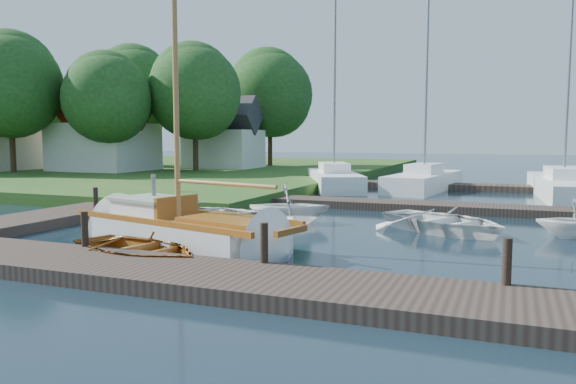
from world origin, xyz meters
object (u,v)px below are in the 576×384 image
at_px(mooring_post_3, 507,261).
at_px(tree_7, 270,93).
at_px(tree_2, 107,98).
at_px(marina_boat_0, 334,178).
at_px(marina_boat_1, 424,180).
at_px(sailboat, 188,234).
at_px(mooring_post_5, 178,187).
at_px(tree_5, 38,104).
at_px(tree_1, 10,85).
at_px(mooring_post_1, 85,229).
at_px(mooring_post_4, 96,199).
at_px(tender_c, 444,218).
at_px(tender_a, 198,211).
at_px(dinghy, 137,244).
at_px(tender_b, 289,203).
at_px(tree_3, 195,92).
at_px(marina_boat_3, 564,185).
at_px(house_a, 104,134).
at_px(mooring_post_2, 264,243).
at_px(tree_4, 134,91).
at_px(house_c, 224,140).

xyz_separation_m(mooring_post_3, tree_7, (-18.00, 31.05, 5.50)).
bearing_deg(tree_2, marina_boat_0, -0.38).
bearing_deg(marina_boat_1, sailboat, 176.99).
xyz_separation_m(mooring_post_3, mooring_post_5, (-13.00, 10.00, 0.00)).
bearing_deg(tree_5, tree_1, -53.13).
bearing_deg(mooring_post_1, tree_1, 140.92).
bearing_deg(mooring_post_4, sailboat, -28.13).
distance_m(tender_c, tree_2, 25.81).
bearing_deg(tender_a, tree_7, 1.61).
relative_size(dinghy, marina_boat_1, 0.33).
height_order(mooring_post_4, tender_b, tender_b).
distance_m(mooring_post_3, tree_3, 30.94).
bearing_deg(tender_b, tree_5, 39.71).
relative_size(tender_c, tree_5, 0.50).
bearing_deg(tender_b, tree_2, 36.28).
bearing_deg(marina_boat_3, tree_7, 54.25).
height_order(mooring_post_1, tender_a, mooring_post_1).
height_order(house_a, tree_3, tree_3).
bearing_deg(dinghy, tree_7, 34.18).
bearing_deg(mooring_post_1, sailboat, 55.38).
distance_m(mooring_post_5, house_a, 17.18).
distance_m(marina_boat_1, tree_1, 26.47).
bearing_deg(marina_boat_1, mooring_post_2, -173.10).
distance_m(mooring_post_5, sailboat, 9.61).
bearing_deg(house_a, tree_4, 108.28).
bearing_deg(tree_4, sailboat, -50.68).
distance_m(house_a, tree_5, 11.06).
bearing_deg(mooring_post_2, mooring_post_5, 130.36).
relative_size(tender_b, marina_boat_3, 0.21).
xyz_separation_m(mooring_post_4, mooring_post_5, (0.00, 5.00, 0.00)).
height_order(house_c, tree_7, tree_7).
bearing_deg(dinghy, marina_boat_0, 19.33).
distance_m(mooring_post_3, tender_a, 10.87).
height_order(marina_boat_1, tree_2, marina_boat_1).
xyz_separation_m(mooring_post_1, marina_boat_3, (11.23, 18.64, -0.13)).
xyz_separation_m(tree_5, tree_7, (18.00, 6.00, 0.78)).
bearing_deg(tree_1, tree_5, 126.87).
xyz_separation_m(tree_1, tree_5, (-6.00, 8.00, -0.67)).
distance_m(mooring_post_3, marina_boat_1, 20.16).
bearing_deg(mooring_post_4, tender_b, 14.74).
xyz_separation_m(mooring_post_2, tree_2, (-19.50, 19.05, 4.55)).
distance_m(mooring_post_2, tender_c, 7.32).
bearing_deg(mooring_post_3, tree_5, 145.17).
bearing_deg(mooring_post_1, tree_7, 106.16).
bearing_deg(marina_boat_1, tree_4, 80.44).
height_order(house_c, tree_4, tree_4).
relative_size(marina_boat_1, house_a, 1.70).
height_order(marina_boat_1, tree_1, marina_boat_1).
bearing_deg(tender_c, house_c, 75.68).
bearing_deg(marina_boat_1, house_c, 72.78).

